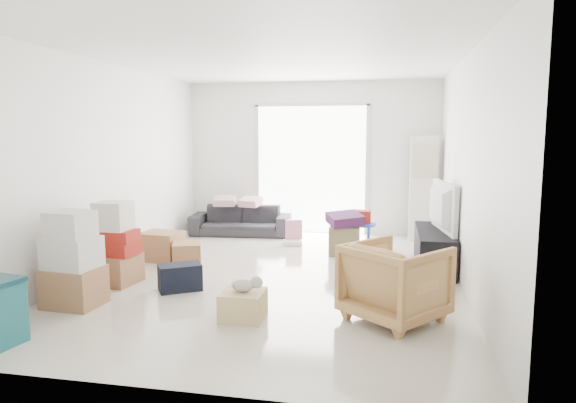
{
  "coord_description": "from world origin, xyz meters",
  "views": [
    {
      "loc": [
        1.39,
        -6.15,
        1.78
      ],
      "look_at": [
        0.13,
        0.2,
        0.92
      ],
      "focal_mm": 32.0,
      "sensor_mm": 36.0,
      "label": 1
    }
  ],
  "objects_px": {
    "ottoman": "(344,240)",
    "tv_console": "(434,249)",
    "kids_table": "(362,221)",
    "sofa": "(241,216)",
    "wood_crate": "(243,305)",
    "television": "(435,225)",
    "ac_tower": "(423,188)",
    "armchair": "(395,278)"
  },
  "relations": [
    {
      "from": "ottoman",
      "to": "tv_console",
      "type": "bearing_deg",
      "value": -22.23
    },
    {
      "from": "tv_console",
      "to": "ottoman",
      "type": "height_order",
      "value": "tv_console"
    },
    {
      "from": "kids_table",
      "to": "tv_console",
      "type": "bearing_deg",
      "value": -45.95
    },
    {
      "from": "sofa",
      "to": "ottoman",
      "type": "distance_m",
      "value": 2.27
    },
    {
      "from": "tv_console",
      "to": "wood_crate",
      "type": "height_order",
      "value": "tv_console"
    },
    {
      "from": "sofa",
      "to": "kids_table",
      "type": "bearing_deg",
      "value": -21.26
    },
    {
      "from": "television",
      "to": "sofa",
      "type": "distance_m",
      "value": 3.6
    },
    {
      "from": "wood_crate",
      "to": "tv_console",
      "type": "bearing_deg",
      "value": 50.29
    },
    {
      "from": "ac_tower",
      "to": "ottoman",
      "type": "bearing_deg",
      "value": -132.25
    },
    {
      "from": "tv_console",
      "to": "armchair",
      "type": "relative_size",
      "value": 1.81
    },
    {
      "from": "television",
      "to": "wood_crate",
      "type": "bearing_deg",
      "value": 131.72
    },
    {
      "from": "tv_console",
      "to": "kids_table",
      "type": "relative_size",
      "value": 2.55
    },
    {
      "from": "television",
      "to": "ottoman",
      "type": "height_order",
      "value": "television"
    },
    {
      "from": "sofa",
      "to": "wood_crate",
      "type": "distance_m",
      "value": 4.23
    },
    {
      "from": "television",
      "to": "armchair",
      "type": "xyz_separation_m",
      "value": [
        -0.53,
        -2.13,
        -0.16
      ]
    },
    {
      "from": "sofa",
      "to": "ac_tower",
      "type": "bearing_deg",
      "value": -2.65
    },
    {
      "from": "wood_crate",
      "to": "television",
      "type": "bearing_deg",
      "value": 50.29
    },
    {
      "from": "sofa",
      "to": "wood_crate",
      "type": "height_order",
      "value": "sofa"
    },
    {
      "from": "armchair",
      "to": "tv_console",
      "type": "bearing_deg",
      "value": -65.15
    },
    {
      "from": "tv_console",
      "to": "kids_table",
      "type": "height_order",
      "value": "kids_table"
    },
    {
      "from": "kids_table",
      "to": "armchair",
      "type": "bearing_deg",
      "value": -81.19
    },
    {
      "from": "kids_table",
      "to": "sofa",
      "type": "bearing_deg",
      "value": 164.13
    },
    {
      "from": "wood_crate",
      "to": "armchair",
      "type": "bearing_deg",
      "value": 9.69
    },
    {
      "from": "television",
      "to": "kids_table",
      "type": "xyz_separation_m",
      "value": [
        -1.02,
        1.06,
        -0.16
      ]
    },
    {
      "from": "armchair",
      "to": "kids_table",
      "type": "distance_m",
      "value": 3.22
    },
    {
      "from": "ac_tower",
      "to": "armchair",
      "type": "bearing_deg",
      "value": -96.94
    },
    {
      "from": "ac_tower",
      "to": "sofa",
      "type": "relative_size",
      "value": 1.0
    },
    {
      "from": "sofa",
      "to": "armchair",
      "type": "relative_size",
      "value": 2.1
    },
    {
      "from": "tv_console",
      "to": "kids_table",
      "type": "bearing_deg",
      "value": 134.05
    },
    {
      "from": "ac_tower",
      "to": "armchair",
      "type": "height_order",
      "value": "ac_tower"
    },
    {
      "from": "television",
      "to": "ottoman",
      "type": "distance_m",
      "value": 1.39
    },
    {
      "from": "armchair",
      "to": "ottoman",
      "type": "bearing_deg",
      "value": -35.99
    },
    {
      "from": "armchair",
      "to": "wood_crate",
      "type": "xyz_separation_m",
      "value": [
        -1.44,
        -0.25,
        -0.28
      ]
    },
    {
      "from": "tv_console",
      "to": "armchair",
      "type": "bearing_deg",
      "value": -104.01
    },
    {
      "from": "sofa",
      "to": "kids_table",
      "type": "relative_size",
      "value": 2.97
    },
    {
      "from": "ac_tower",
      "to": "sofa",
      "type": "height_order",
      "value": "ac_tower"
    },
    {
      "from": "armchair",
      "to": "ottoman",
      "type": "height_order",
      "value": "armchair"
    },
    {
      "from": "armchair",
      "to": "kids_table",
      "type": "height_order",
      "value": "armchair"
    },
    {
      "from": "tv_console",
      "to": "wood_crate",
      "type": "distance_m",
      "value": 3.08
    },
    {
      "from": "ac_tower",
      "to": "sofa",
      "type": "distance_m",
      "value": 3.18
    },
    {
      "from": "sofa",
      "to": "tv_console",
      "type": "bearing_deg",
      "value": -33.1
    },
    {
      "from": "sofa",
      "to": "television",
      "type": "bearing_deg",
      "value": -33.1
    }
  ]
}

